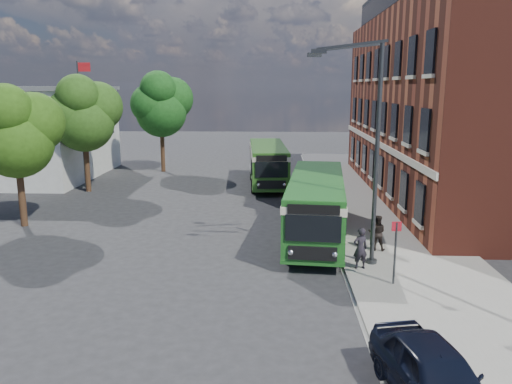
{
  "coord_description": "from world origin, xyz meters",
  "views": [
    {
      "loc": [
        1.22,
        -21.76,
        7.32
      ],
      "look_at": [
        0.24,
        2.27,
        2.2
      ],
      "focal_mm": 35.0,
      "sensor_mm": 36.0,
      "label": 1
    }
  ],
  "objects_px": {
    "street_lamp": "(368,151)",
    "parked_car": "(434,376)",
    "bus_rear": "(268,161)",
    "bus_front": "(316,201)"
  },
  "relations": [
    {
      "from": "bus_front",
      "to": "bus_rear",
      "type": "xyz_separation_m",
      "value": [
        -2.6,
        13.29,
        -0.0
      ]
    },
    {
      "from": "street_lamp",
      "to": "parked_car",
      "type": "height_order",
      "value": "street_lamp"
    },
    {
      "from": "bus_front",
      "to": "bus_rear",
      "type": "bearing_deg",
      "value": 101.06
    },
    {
      "from": "parked_car",
      "to": "street_lamp",
      "type": "bearing_deg",
      "value": 78.4
    },
    {
      "from": "bus_front",
      "to": "bus_rear",
      "type": "relative_size",
      "value": 1.1
    },
    {
      "from": "bus_rear",
      "to": "parked_car",
      "type": "height_order",
      "value": "bus_rear"
    },
    {
      "from": "street_lamp",
      "to": "bus_rear",
      "type": "bearing_deg",
      "value": 103.76
    },
    {
      "from": "bus_front",
      "to": "street_lamp",
      "type": "bearing_deg",
      "value": -67.8
    },
    {
      "from": "bus_rear",
      "to": "parked_car",
      "type": "distance_m",
      "value": 27.06
    },
    {
      "from": "bus_rear",
      "to": "street_lamp",
      "type": "bearing_deg",
      "value": -76.24
    }
  ]
}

